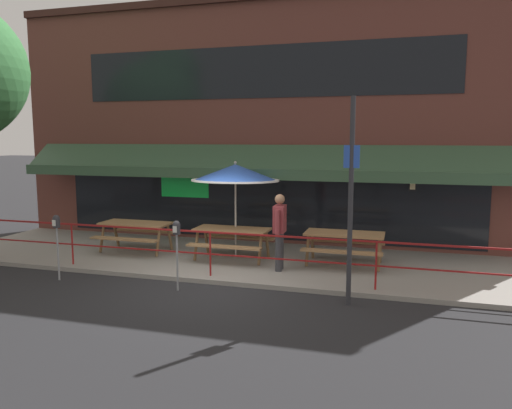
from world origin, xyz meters
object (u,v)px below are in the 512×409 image
Objects in this scene: picnic_table_left at (136,228)px; picnic_table_centre at (232,235)px; parking_meter_far at (177,234)px; patio_umbrella_centre at (235,173)px; picnic_table_right at (344,239)px; pedestrian_walking at (280,228)px; parking_meter_near at (57,228)px; street_sign_pole at (351,200)px.

picnic_table_centre is (2.67, -0.10, 0.00)m from picnic_table_left.
patio_umbrella_centre is at bearing 82.81° from parking_meter_far.
picnic_table_right is 1.27× the size of parking_meter_far.
pedestrian_walking reaches higher than picnic_table_centre.
picnic_table_left is at bearing 80.40° from parking_meter_near.
parking_meter_near is 1.00× the size of parking_meter_far.
picnic_table_right is at bearing 1.43° from picnic_table_left.
patio_umbrella_centre is at bearing 145.90° from pedestrian_walking.
parking_meter_near is at bearing -99.60° from picnic_table_left.
pedestrian_walking reaches higher than picnic_table_left.
street_sign_pole is at bearing 1.54° from parking_meter_near.
patio_umbrella_centre is 1.67× the size of parking_meter_near.
parking_meter_near reaches higher than picnic_table_left.
parking_meter_far is at bearing 1.13° from parking_meter_near.
pedestrian_walking is at bearing 21.90° from parking_meter_near.
patio_umbrella_centre is at bearing 3.78° from picnic_table_left.
pedestrian_walking is 1.20× the size of parking_meter_far.
parking_meter_far is at bearing -97.19° from patio_umbrella_centre.
picnic_table_left is 1.00× the size of picnic_table_right.
picnic_table_left is 1.05× the size of pedestrian_walking.
picnic_table_centre is at bearing -174.95° from picnic_table_right.
patio_umbrella_centre is 4.23m from parking_meter_near.
picnic_table_right is 1.27× the size of parking_meter_near.
picnic_table_right is at bearing 5.05° from picnic_table_centre.
picnic_table_centre is at bearing -2.20° from picnic_table_left.
parking_meter_far is 0.38× the size of street_sign_pole.
picnic_table_left is at bearing 157.64° from street_sign_pole.
street_sign_pole reaches higher than parking_meter_far.
picnic_table_centre is 3.95m from parking_meter_near.
patio_umbrella_centre is 2.85m from parking_meter_far.
picnic_table_left is 2.59m from parking_meter_near.
parking_meter_far is 3.46m from street_sign_pole.
picnic_table_left is 1.00× the size of picnic_table_centre.
picnic_table_left and picnic_table_right have the same top height.
street_sign_pole is (3.37, 0.11, 0.79)m from parking_meter_far.
parking_meter_near is (-3.10, -2.69, -1.03)m from patio_umbrella_centre.
picnic_table_left is at bearing 169.68° from pedestrian_walking.
picnic_table_right is 6.36m from parking_meter_near.
street_sign_pole reaches higher than picnic_table_left.
parking_meter_far reaches higher than picnic_table_left.
pedestrian_walking is 2.41m from parking_meter_far.
picnic_table_right is at bearing 40.80° from parking_meter_far.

